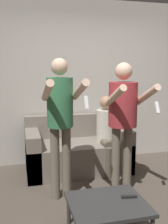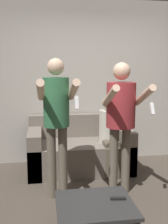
{
  "view_description": "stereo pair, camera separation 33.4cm",
  "coord_description": "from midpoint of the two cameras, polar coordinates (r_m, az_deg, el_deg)",
  "views": [
    {
      "loc": [
        -1.11,
        -2.49,
        1.59
      ],
      "look_at": [
        -0.24,
        0.94,
        0.99
      ],
      "focal_mm": 42.0,
      "sensor_mm": 36.0,
      "label": 1
    },
    {
      "loc": [
        -0.78,
        -2.56,
        1.59
      ],
      "look_at": [
        -0.24,
        0.94,
        0.99
      ],
      "focal_mm": 42.0,
      "sensor_mm": 36.0,
      "label": 2
    }
  ],
  "objects": [
    {
      "name": "person_seated",
      "position": [
        4.01,
        8.0,
        -4.19
      ],
      "size": [
        0.29,
        0.52,
        1.17
      ],
      "color": "brown",
      "rests_on": "ground_plane"
    },
    {
      "name": "wall_back",
      "position": [
        4.48,
        3.47,
        6.47
      ],
      "size": [
        6.4,
        0.06,
        2.7
      ],
      "color": "#B7B2A8",
      "rests_on": "ground_plane"
    },
    {
      "name": "couch",
      "position": [
        4.18,
        1.36,
        -8.49
      ],
      "size": [
        1.58,
        0.85,
        0.83
      ],
      "color": "slate",
      "rests_on": "ground_plane"
    },
    {
      "name": "remote_on_table",
      "position": [
        2.69,
        11.17,
        -18.05
      ],
      "size": [
        0.15,
        0.06,
        0.02
      ],
      "color": "black",
      "rests_on": "coffee_table"
    },
    {
      "name": "person_standing_right",
      "position": [
        3.27,
        10.99,
        -0.14
      ],
      "size": [
        0.48,
        0.7,
        1.66
      ],
      "color": "#6B6051",
      "rests_on": "ground_plane"
    },
    {
      "name": "ground_plane",
      "position": [
        3.13,
        10.88,
        -21.18
      ],
      "size": [
        14.0,
        14.0,
        0.0
      ],
      "primitive_type": "plane",
      "color": "#4C4238"
    },
    {
      "name": "coffee_table",
      "position": [
        2.62,
        6.32,
        -19.85
      ],
      "size": [
        0.73,
        0.63,
        0.34
      ],
      "color": "#2D2D2D",
      "rests_on": "ground_plane"
    },
    {
      "name": "person_standing_left",
      "position": [
        3.08,
        -2.92,
        -0.28
      ],
      "size": [
        0.43,
        0.73,
        1.7
      ],
      "color": "#6B6051",
      "rests_on": "ground_plane"
    }
  ]
}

